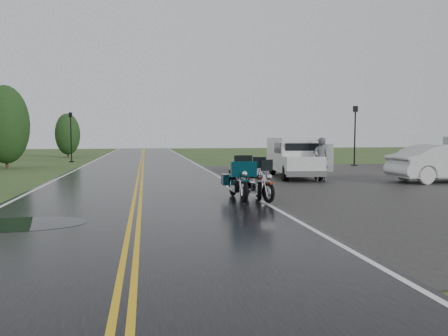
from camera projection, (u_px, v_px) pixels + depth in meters
The scene contains 13 objects.
ground at pixel (136, 211), 11.88m from camera, with size 120.00×120.00×0.00m, color #2D471E.
road at pixel (140, 177), 21.69m from camera, with size 8.00×100.00×0.04m, color black.
parking_pad at pixel (399, 183), 18.73m from camera, with size 14.00×24.00×0.03m, color black.
motorcycle_red at pixel (268, 184), 12.84m from camera, with size 0.78×2.15×1.27m, color #551909, non-canonical shape.
motorcycle_teal at pixel (244, 181), 12.86m from camera, with size 0.88×2.41×1.42m, color #052A37, non-canonical shape.
motorcycle_silver at pixel (259, 182), 13.26m from camera, with size 0.82×2.25×1.33m, color #A0A3A7, non-canonical shape.
van_white at pixel (285, 159), 19.50m from camera, with size 1.91×5.09×2.00m, color silver, non-canonical shape.
person_at_van at pixel (321, 160), 19.23m from camera, with size 0.71×0.47×1.95m, color #4C4C51.
sedan_white at pixel (446, 164), 19.12m from camera, with size 1.73×4.96×1.64m, color silver.
lamp_post_far_left at pixel (71, 137), 33.87m from camera, with size 0.34×0.34×3.91m, color black, non-canonical shape.
lamp_post_far_right at pixel (355, 136), 29.54m from camera, with size 0.35×0.35×4.11m, color black, non-canonical shape.
tree_left_mid at pixel (6, 133), 27.17m from camera, with size 2.84×2.84×4.44m, color #1E3D19, non-canonical shape.
tree_left_far at pixel (68, 139), 41.47m from camera, with size 2.32×2.32×3.57m, color #1E3D19, non-canonical shape.
Camera 1 is at (0.28, -12.00, 2.05)m, focal length 35.00 mm.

